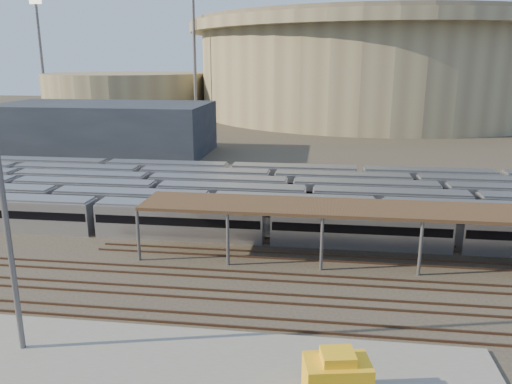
{
  "coord_description": "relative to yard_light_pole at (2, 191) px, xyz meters",
  "views": [
    {
      "loc": [
        8.87,
        -41.09,
        18.48
      ],
      "look_at": [
        1.76,
        12.0,
        4.24
      ],
      "focal_mm": 35.0,
      "sensor_mm": 36.0,
      "label": 1
    }
  ],
  "objects": [
    {
      "name": "ground",
      "position": [
        10.16,
        14.37,
        -10.8
      ],
      "size": [
        420.0,
        420.0,
        0.0
      ],
      "primitive_type": "plane",
      "color": "#383026",
      "rests_on": "ground"
    },
    {
      "name": "apron",
      "position": [
        5.16,
        -0.63,
        -10.7
      ],
      "size": [
        50.0,
        9.0,
        0.2
      ],
      "primitive_type": "cube",
      "color": "gray",
      "rests_on": "ground"
    },
    {
      "name": "subway_trains",
      "position": [
        11.9,
        32.87,
        -9.0
      ],
      "size": [
        124.02,
        23.9,
        3.6
      ],
      "color": "#B9BABF",
      "rests_on": "ground"
    },
    {
      "name": "inspection_shed",
      "position": [
        32.16,
        18.37,
        -5.82
      ],
      "size": [
        60.3,
        6.0,
        5.3
      ],
      "color": "slate",
      "rests_on": "ground"
    },
    {
      "name": "empty_tracks",
      "position": [
        10.16,
        9.37,
        -10.71
      ],
      "size": [
        170.0,
        9.62,
        0.18
      ],
      "color": "#4C3323",
      "rests_on": "ground"
    },
    {
      "name": "stadium",
      "position": [
        35.16,
        154.37,
        5.67
      ],
      "size": [
        124.0,
        124.0,
        32.5
      ],
      "color": "gray",
      "rests_on": "ground"
    },
    {
      "name": "secondary_arena",
      "position": [
        -49.84,
        144.37,
        -3.8
      ],
      "size": [
        56.0,
        56.0,
        14.0
      ],
      "primitive_type": "cylinder",
      "color": "gray",
      "rests_on": "ground"
    },
    {
      "name": "service_building",
      "position": [
        -24.84,
        69.37,
        -5.8
      ],
      "size": [
        42.0,
        20.0,
        10.0
      ],
      "primitive_type": "cube",
      "color": "#1E232D",
      "rests_on": "ground"
    },
    {
      "name": "floodlight_0",
      "position": [
        -19.84,
        124.37,
        9.84
      ],
      "size": [
        4.0,
        1.0,
        38.4
      ],
      "color": "slate",
      "rests_on": "ground"
    },
    {
      "name": "floodlight_1",
      "position": [
        -74.84,
        134.37,
        9.84
      ],
      "size": [
        4.0,
        1.0,
        38.4
      ],
      "color": "slate",
      "rests_on": "ground"
    },
    {
      "name": "floodlight_3",
      "position": [
        0.16,
        174.37,
        9.84
      ],
      "size": [
        4.0,
        1.0,
        38.4
      ],
      "color": "slate",
      "rests_on": "ground"
    },
    {
      "name": "yard_light_pole",
      "position": [
        0.0,
        0.0,
        0.0
      ],
      "size": [
        0.81,
        0.36,
        21.04
      ],
      "color": "slate",
      "rests_on": "apron"
    },
    {
      "name": "yellow_equipment",
      "position": [
        20.28,
        -2.26,
        -9.48
      ],
      "size": [
        3.96,
        2.89,
        2.25
      ],
      "primitive_type": "cube",
      "rotation": [
        0.0,
        0.0,
        0.19
      ],
      "color": "#F1B016",
      "rests_on": "apron"
    }
  ]
}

